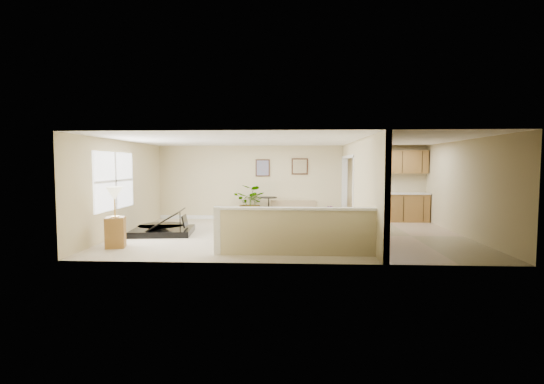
{
  "coord_description": "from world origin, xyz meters",
  "views": [
    {
      "loc": [
        0.04,
        -10.31,
        1.86
      ],
      "look_at": [
        -0.51,
        0.4,
        1.11
      ],
      "focal_mm": 26.0,
      "sensor_mm": 36.0,
      "label": 1
    }
  ],
  "objects_px": {
    "piano": "(163,211)",
    "lamp_stand": "(115,222)",
    "accent_table": "(269,206)",
    "palm_plant": "(251,203)",
    "small_plant": "(330,215)",
    "loveseat": "(294,211)",
    "piano_bench": "(241,229)"
  },
  "relations": [
    {
      "from": "piano",
      "to": "palm_plant",
      "type": "xyz_separation_m",
      "value": [
        2.15,
        2.51,
        -0.02
      ]
    },
    {
      "from": "piano_bench",
      "to": "small_plant",
      "type": "height_order",
      "value": "small_plant"
    },
    {
      "from": "lamp_stand",
      "to": "loveseat",
      "type": "bearing_deg",
      "value": 47.67
    },
    {
      "from": "accent_table",
      "to": "small_plant",
      "type": "relative_size",
      "value": 1.53
    },
    {
      "from": "lamp_stand",
      "to": "small_plant",
      "type": "bearing_deg",
      "value": 38.66
    },
    {
      "from": "accent_table",
      "to": "palm_plant",
      "type": "relative_size",
      "value": 0.6
    },
    {
      "from": "piano_bench",
      "to": "loveseat",
      "type": "bearing_deg",
      "value": 66.27
    },
    {
      "from": "piano_bench",
      "to": "lamp_stand",
      "type": "distance_m",
      "value": 3.0
    },
    {
      "from": "piano",
      "to": "lamp_stand",
      "type": "relative_size",
      "value": 1.45
    },
    {
      "from": "loveseat",
      "to": "lamp_stand",
      "type": "distance_m",
      "value": 6.02
    },
    {
      "from": "small_plant",
      "to": "lamp_stand",
      "type": "distance_m",
      "value": 6.65
    },
    {
      "from": "palm_plant",
      "to": "small_plant",
      "type": "xyz_separation_m",
      "value": [
        2.56,
        -0.23,
        -0.37
      ]
    },
    {
      "from": "small_plant",
      "to": "loveseat",
      "type": "bearing_deg",
      "value": 165.37
    },
    {
      "from": "piano_bench",
      "to": "lamp_stand",
      "type": "xyz_separation_m",
      "value": [
        -2.67,
        -1.32,
        0.34
      ]
    },
    {
      "from": "piano_bench",
      "to": "small_plant",
      "type": "relative_size",
      "value": 1.33
    },
    {
      "from": "accent_table",
      "to": "small_plant",
      "type": "bearing_deg",
      "value": -4.16
    },
    {
      "from": "accent_table",
      "to": "lamp_stand",
      "type": "xyz_separation_m",
      "value": [
        -3.2,
        -4.29,
        0.06
      ]
    },
    {
      "from": "small_plant",
      "to": "accent_table",
      "type": "bearing_deg",
      "value": 175.84
    },
    {
      "from": "piano",
      "to": "loveseat",
      "type": "relative_size",
      "value": 1.24
    },
    {
      "from": "loveseat",
      "to": "accent_table",
      "type": "height_order",
      "value": "loveseat"
    },
    {
      "from": "loveseat",
      "to": "small_plant",
      "type": "height_order",
      "value": "loveseat"
    },
    {
      "from": "piano",
      "to": "piano_bench",
      "type": "height_order",
      "value": "piano"
    },
    {
      "from": "piano_bench",
      "to": "palm_plant",
      "type": "xyz_separation_m",
      "value": [
        -0.05,
        3.06,
        0.36
      ]
    },
    {
      "from": "loveseat",
      "to": "small_plant",
      "type": "bearing_deg",
      "value": -21.24
    },
    {
      "from": "piano",
      "to": "lamp_stand",
      "type": "height_order",
      "value": "piano"
    },
    {
      "from": "accent_table",
      "to": "palm_plant",
      "type": "xyz_separation_m",
      "value": [
        -0.58,
        0.09,
        0.08
      ]
    },
    {
      "from": "palm_plant",
      "to": "accent_table",
      "type": "bearing_deg",
      "value": -8.56
    },
    {
      "from": "small_plant",
      "to": "piano",
      "type": "bearing_deg",
      "value": -154.21
    },
    {
      "from": "piano",
      "to": "small_plant",
      "type": "bearing_deg",
      "value": 19.24
    },
    {
      "from": "piano_bench",
      "to": "accent_table",
      "type": "relative_size",
      "value": 0.87
    },
    {
      "from": "palm_plant",
      "to": "small_plant",
      "type": "distance_m",
      "value": 2.6
    },
    {
      "from": "piano_bench",
      "to": "lamp_stand",
      "type": "relative_size",
      "value": 0.51
    }
  ]
}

